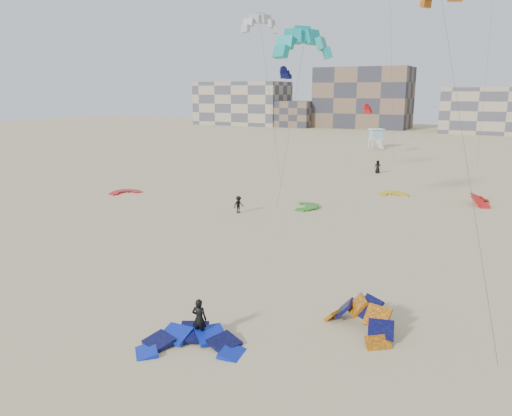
% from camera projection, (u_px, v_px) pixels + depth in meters
% --- Properties ---
extents(ground, '(320.00, 320.00, 0.00)m').
position_uv_depth(ground, '(195.00, 319.00, 24.85)').
color(ground, tan).
rests_on(ground, ground).
extents(kite_ground_blue, '(5.94, 6.05, 2.08)m').
position_uv_depth(kite_ground_blue, '(191.00, 348.00, 22.05)').
color(kite_ground_blue, '#0F18E1').
rests_on(kite_ground_blue, ground).
extents(kite_ground_orange, '(5.38, 5.38, 3.92)m').
position_uv_depth(kite_ground_orange, '(359.00, 331.00, 23.65)').
color(kite_ground_orange, orange).
rests_on(kite_ground_orange, ground).
extents(kite_ground_red, '(4.43, 4.37, 0.59)m').
position_uv_depth(kite_ground_red, '(125.00, 193.00, 55.53)').
color(kite_ground_red, red).
rests_on(kite_ground_red, ground).
extents(kite_ground_green, '(4.28, 4.14, 0.69)m').
position_uv_depth(kite_ground_green, '(306.00, 207.00, 48.65)').
color(kite_ground_green, '#419C23').
rests_on(kite_ground_green, ground).
extents(kite_ground_red_far, '(3.80, 3.64, 3.20)m').
position_uv_depth(kite_ground_red_far, '(481.00, 205.00, 49.79)').
color(kite_ground_red_far, red).
rests_on(kite_ground_red_far, ground).
extents(kite_ground_yellow, '(3.66, 3.79, 0.99)m').
position_uv_depth(kite_ground_yellow, '(394.00, 195.00, 54.37)').
color(kite_ground_yellow, gold).
rests_on(kite_ground_yellow, ground).
extents(kitesurfer_main, '(0.78, 0.60, 1.92)m').
position_uv_depth(kitesurfer_main, '(199.00, 319.00, 22.73)').
color(kitesurfer_main, black).
rests_on(kitesurfer_main, ground).
extents(kitesurfer_c, '(0.99, 1.19, 1.60)m').
position_uv_depth(kitesurfer_c, '(239.00, 205.00, 46.29)').
color(kitesurfer_c, black).
rests_on(kitesurfer_c, ground).
extents(kitesurfer_e, '(0.90, 0.60, 1.79)m').
position_uv_depth(kitesurfer_e, '(378.00, 167.00, 68.69)').
color(kitesurfer_e, black).
rests_on(kitesurfer_e, ground).
extents(kite_fly_teal_a, '(6.48, 6.40, 15.18)m').
position_uv_depth(kite_fly_teal_a, '(304.00, 46.00, 38.06)').
color(kite_fly_teal_a, teal).
rests_on(kite_fly_teal_a, ground).
extents(kite_fly_grey, '(5.39, 5.39, 18.23)m').
position_uv_depth(kite_fly_grey, '(260.00, 25.00, 53.37)').
color(kite_fly_grey, '#BDBDBD').
rests_on(kite_fly_grey, ground).
extents(kite_fly_navy, '(4.17, 8.74, 13.96)m').
position_uv_depth(kite_fly_navy, '(285.00, 74.00, 75.47)').
color(kite_fly_navy, '#0D113D').
rests_on(kite_fly_navy, ground).
extents(kite_fly_red, '(7.14, 10.89, 8.30)m').
position_uv_depth(kite_fly_red, '(367.00, 109.00, 84.98)').
color(kite_fly_red, red).
rests_on(kite_fly_red, ground).
extents(lifeguard_tower_far, '(3.70, 5.65, 3.76)m').
position_uv_depth(lifeguard_tower_far, '(376.00, 138.00, 99.54)').
color(lifeguard_tower_far, white).
rests_on(lifeguard_tower_far, ground).
extents(condo_west_a, '(30.00, 15.00, 14.00)m').
position_uv_depth(condo_west_a, '(242.00, 103.00, 166.97)').
color(condo_west_a, tan).
rests_on(condo_west_a, ground).
extents(condo_west_b, '(28.00, 14.00, 18.00)m').
position_uv_depth(condo_west_b, '(363.00, 98.00, 151.86)').
color(condo_west_b, brown).
rests_on(condo_west_b, ground).
extents(condo_mid, '(32.00, 16.00, 12.00)m').
position_uv_depth(condo_mid, '(508.00, 111.00, 131.01)').
color(condo_mid, tan).
rests_on(condo_mid, ground).
extents(condo_fill_left, '(12.00, 10.00, 8.00)m').
position_uv_depth(condo_fill_left, '(295.00, 114.00, 156.88)').
color(condo_fill_left, brown).
rests_on(condo_fill_left, ground).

